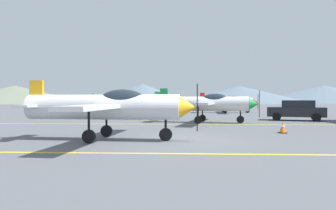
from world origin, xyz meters
TOP-DOWN VIEW (x-y plane):
  - ground_plane at (0.00, 0.00)m, footprint 400.00×400.00m
  - apron_line_near at (0.00, -3.24)m, footprint 80.00×0.16m
  - apron_line_far at (0.00, 8.06)m, footprint 80.00×0.16m
  - airplane_near at (-2.92, -0.11)m, footprint 7.32×8.42m
  - airplane_mid at (1.89, 9.62)m, footprint 7.37×8.40m
  - airplane_far at (-5.80, 19.77)m, footprint 7.30×8.41m
  - airplane_back at (5.82, 26.03)m, footprint 7.30×8.41m
  - car_sedan at (9.22, 12.19)m, footprint 4.65×3.12m
  - traffic_cone_front at (5.16, 2.88)m, footprint 0.36×0.36m
  - hill_left at (-71.99, 115.58)m, footprint 63.48×63.48m
  - hill_centerleft at (-21.89, 153.71)m, footprint 54.79×54.79m
  - hill_centerright at (24.16, 120.56)m, footprint 59.53×59.53m
  - hill_right at (68.15, 139.03)m, footprint 69.12×69.12m

SIDE VIEW (x-z plane):
  - ground_plane at x=0.00m, z-range 0.00..0.00m
  - apron_line_near at x=0.00m, z-range 0.00..0.01m
  - apron_line_far at x=0.00m, z-range 0.00..0.01m
  - traffic_cone_front at x=5.16m, z-range -0.01..0.58m
  - car_sedan at x=9.22m, z-range 0.03..1.65m
  - airplane_near at x=-2.92m, z-range 0.16..2.68m
  - airplane_mid at x=1.89m, z-range 0.16..2.68m
  - airplane_far at x=-5.80m, z-range 0.16..2.68m
  - airplane_back at x=5.82m, z-range 0.16..2.68m
  - hill_centerright at x=24.16m, z-range 0.00..7.48m
  - hill_left at x=-71.99m, z-range 0.00..7.51m
  - hill_right at x=68.15m, z-range 0.00..8.38m
  - hill_centerleft at x=-21.89m, z-range 0.00..10.07m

